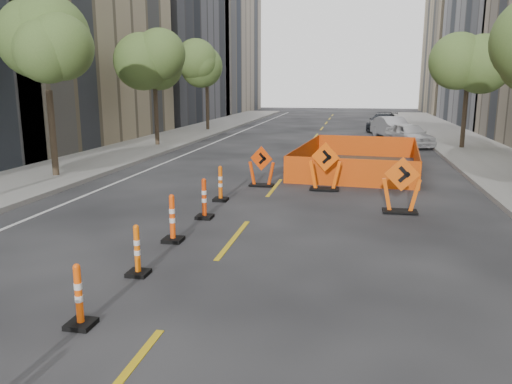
% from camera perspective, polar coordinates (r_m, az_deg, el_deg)
% --- Properties ---
extents(ground_plane, '(140.00, 140.00, 0.00)m').
position_cam_1_polar(ground_plane, '(8.09, -9.51, -13.75)').
color(ground_plane, black).
extents(sidewalk_left, '(4.00, 90.00, 0.15)m').
position_cam_1_polar(sidewalk_left, '(22.37, -20.38, 2.61)').
color(sidewalk_left, gray).
rests_on(sidewalk_left, ground).
extents(bld_left_d, '(12.00, 16.00, 14.00)m').
position_cam_1_polar(bld_left_d, '(50.13, -12.37, 15.94)').
color(bld_left_d, '#4C4C51').
rests_on(bld_left_d, ground).
extents(bld_left_e, '(12.00, 20.00, 20.00)m').
position_cam_1_polar(bld_left_e, '(65.72, -6.54, 17.82)').
color(bld_left_e, gray).
rests_on(bld_left_e, ground).
extents(bld_right_e, '(12.00, 14.00, 16.00)m').
position_cam_1_polar(bld_right_e, '(67.07, 24.45, 15.01)').
color(bld_right_e, tan).
rests_on(bld_right_e, ground).
extents(tree_l_b, '(2.80, 2.80, 5.95)m').
position_cam_1_polar(tree_l_b, '(20.12, -22.88, 14.17)').
color(tree_l_b, '#382B1E').
rests_on(tree_l_b, ground).
extents(tree_l_c, '(2.80, 2.80, 5.95)m').
position_cam_1_polar(tree_l_c, '(28.99, -11.55, 13.98)').
color(tree_l_c, '#382B1E').
rests_on(tree_l_c, ground).
extents(tree_l_d, '(2.80, 2.80, 5.95)m').
position_cam_1_polar(tree_l_d, '(38.42, -5.66, 13.68)').
color(tree_l_d, '#382B1E').
rests_on(tree_l_d, ground).
extents(tree_r_c, '(2.80, 2.80, 5.95)m').
position_cam_1_polar(tree_r_c, '(29.35, 23.15, 13.25)').
color(tree_r_c, '#382B1E').
rests_on(tree_r_c, ground).
extents(channelizer_2, '(0.39, 0.39, 0.99)m').
position_cam_1_polar(channelizer_2, '(7.89, -19.60, -11.08)').
color(channelizer_2, '#F6520A').
rests_on(channelizer_2, ground).
extents(channelizer_3, '(0.39, 0.39, 0.99)m').
position_cam_1_polar(channelizer_3, '(9.61, -13.43, -6.47)').
color(channelizer_3, '#EC6109').
rests_on(channelizer_3, ground).
extents(channelizer_4, '(0.44, 0.44, 1.11)m').
position_cam_1_polar(channelizer_4, '(11.45, -9.54, -2.96)').
color(channelizer_4, '#F6480A').
rests_on(channelizer_4, ground).
extents(channelizer_5, '(0.43, 0.43, 1.09)m').
position_cam_1_polar(channelizer_5, '(13.32, -5.94, -0.74)').
color(channelizer_5, red).
rests_on(channelizer_5, ground).
extents(channelizer_6, '(0.43, 0.43, 1.09)m').
position_cam_1_polar(channelizer_6, '(15.29, -4.09, 0.99)').
color(channelizer_6, '#DB5609').
rests_on(channelizer_6, ground).
extents(chevron_sign_left, '(1.07, 0.82, 1.41)m').
position_cam_1_polar(chevron_sign_left, '(17.45, 0.64, 2.95)').
color(chevron_sign_left, '#DB3E09').
rests_on(chevron_sign_left, ground).
extents(chevron_sign_center, '(1.24, 0.96, 1.64)m').
position_cam_1_polar(chevron_sign_center, '(16.90, 7.91, 2.91)').
color(chevron_sign_center, '#FF590A').
rests_on(chevron_sign_center, ground).
extents(chevron_sign_right, '(1.06, 0.65, 1.58)m').
position_cam_1_polar(chevron_sign_right, '(14.34, 16.28, 0.75)').
color(chevron_sign_right, '#DE5009').
rests_on(chevron_sign_right, ground).
extents(safety_fence, '(5.30, 8.31, 0.99)m').
position_cam_1_polar(safety_fence, '(21.60, 11.68, 3.93)').
color(safety_fence, '#F5590C').
rests_on(safety_fence, ground).
extents(parked_car_near, '(2.95, 4.30, 1.36)m').
position_cam_1_polar(parked_car_near, '(30.03, 17.09, 6.27)').
color(parked_car_near, silver).
rests_on(parked_car_near, ground).
extents(parked_car_mid, '(2.82, 4.46, 1.39)m').
position_cam_1_polar(parked_car_mid, '(34.65, 15.30, 7.13)').
color(parked_car_mid, '#9F9EA3').
rests_on(parked_car_mid, ground).
extents(parked_car_far, '(2.79, 4.93, 1.35)m').
position_cam_1_polar(parked_car_far, '(39.63, 14.29, 7.74)').
color(parked_car_far, black).
rests_on(parked_car_far, ground).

